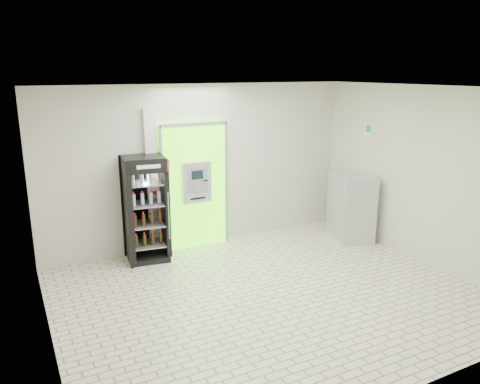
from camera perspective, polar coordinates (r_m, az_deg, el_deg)
ground at (r=7.10m, az=3.64°, el=-12.44°), size 6.00×6.00×0.00m
room_shell at (r=6.48m, az=3.90°, el=2.22°), size 6.00×6.00×6.00m
atm_assembly at (r=8.66m, az=-5.58°, el=0.82°), size 1.30×0.24×2.33m
pillar at (r=8.41m, az=-10.63°, el=1.13°), size 0.22×0.11×2.60m
beverage_cooler at (r=8.23m, az=-11.43°, el=-2.26°), size 0.76×0.71×1.83m
steel_cabinet at (r=9.40m, az=13.39°, el=-1.73°), size 0.93×1.12×1.29m
exit_sign at (r=9.32m, az=15.41°, el=7.30°), size 0.02×0.22×0.26m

